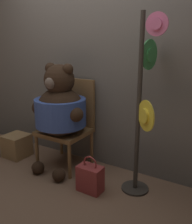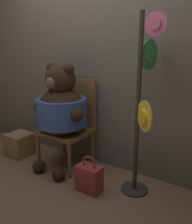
{
  "view_description": "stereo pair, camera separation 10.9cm",
  "coord_description": "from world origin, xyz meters",
  "px_view_note": "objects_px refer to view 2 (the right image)",
  "views": [
    {
      "loc": [
        1.58,
        -1.95,
        1.47
      ],
      "look_at": [
        0.26,
        0.19,
        0.77
      ],
      "focal_mm": 40.0,
      "sensor_mm": 36.0,
      "label": 1
    },
    {
      "loc": [
        1.67,
        -1.89,
        1.47
      ],
      "look_at": [
        0.26,
        0.19,
        0.77
      ],
      "focal_mm": 40.0,
      "sensor_mm": 36.0,
      "label": 2
    }
  ],
  "objects_px": {
    "hat_display_rack": "(142,107)",
    "handbag_on_ground": "(89,178)",
    "chair": "(71,121)",
    "teddy_bear": "(61,109)"
  },
  "relations": [
    {
      "from": "chair",
      "to": "handbag_on_ground",
      "type": "relative_size",
      "value": 2.73
    },
    {
      "from": "teddy_bear",
      "to": "handbag_on_ground",
      "type": "bearing_deg",
      "value": -22.22
    },
    {
      "from": "hat_display_rack",
      "to": "chair",
      "type": "bearing_deg",
      "value": 172.53
    },
    {
      "from": "teddy_bear",
      "to": "hat_display_rack",
      "type": "height_order",
      "value": "hat_display_rack"
    },
    {
      "from": "hat_display_rack",
      "to": "handbag_on_ground",
      "type": "bearing_deg",
      "value": -146.71
    },
    {
      "from": "hat_display_rack",
      "to": "handbag_on_ground",
      "type": "xyz_separation_m",
      "value": [
        -0.42,
        -0.28,
        -0.75
      ]
    },
    {
      "from": "hat_display_rack",
      "to": "handbag_on_ground",
      "type": "relative_size",
      "value": 4.51
    },
    {
      "from": "teddy_bear",
      "to": "handbag_on_ground",
      "type": "distance_m",
      "value": 0.84
    },
    {
      "from": "hat_display_rack",
      "to": "handbag_on_ground",
      "type": "distance_m",
      "value": 0.91
    },
    {
      "from": "chair",
      "to": "handbag_on_ground",
      "type": "xyz_separation_m",
      "value": [
        0.57,
        -0.41,
        -0.4
      ]
    }
  ]
}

